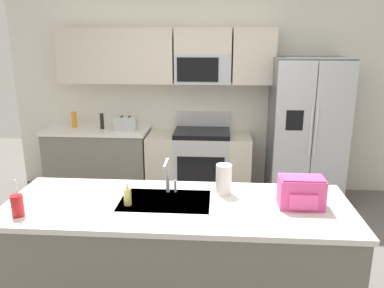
{
  "coord_description": "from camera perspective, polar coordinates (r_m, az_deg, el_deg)",
  "views": [
    {
      "loc": [
        0.25,
        -3.16,
        2.11
      ],
      "look_at": [
        -0.01,
        0.6,
        1.05
      ],
      "focal_mm": 36.39,
      "sensor_mm": 36.0,
      "label": 1
    }
  ],
  "objects": [
    {
      "name": "soap_dispenser",
      "position": [
        2.92,
        -9.42,
        -7.57
      ],
      "size": [
        0.06,
        0.06,
        0.17
      ],
      "color": "#D8CC66",
      "rests_on": "island_counter"
    },
    {
      "name": "range_oven",
      "position": [
        5.24,
        1.03,
        -2.84
      ],
      "size": [
        1.36,
        0.61,
        1.1
      ],
      "color": "#B7BABF",
      "rests_on": "ground"
    },
    {
      "name": "ground_plane",
      "position": [
        3.81,
        -0.46,
        -17.93
      ],
      "size": [
        9.0,
        9.0,
        0.0
      ],
      "primitive_type": "plane",
      "color": "#66605B",
      "rests_on": "ground"
    },
    {
      "name": "back_counter",
      "position": [
        5.48,
        -13.48,
        -2.37
      ],
      "size": [
        1.37,
        0.63,
        0.9
      ],
      "color": "slate",
      "rests_on": "ground"
    },
    {
      "name": "backpack",
      "position": [
        2.94,
        15.72,
        -6.73
      ],
      "size": [
        0.32,
        0.22,
        0.23
      ],
      "color": "#EA4C93",
      "rests_on": "island_counter"
    },
    {
      "name": "paper_towel_roll",
      "position": [
        3.07,
        4.67,
        -5.17
      ],
      "size": [
        0.12,
        0.12,
        0.24
      ],
      "primitive_type": "cylinder",
      "color": "white",
      "rests_on": "island_counter"
    },
    {
      "name": "bottle_orange",
      "position": [
        5.5,
        -16.87,
        3.44
      ],
      "size": [
        0.07,
        0.07,
        0.21
      ],
      "primitive_type": "cylinder",
      "color": "orange",
      "rests_on": "back_counter"
    },
    {
      "name": "toaster",
      "position": [
        5.18,
        -9.67,
        3.0
      ],
      "size": [
        0.28,
        0.16,
        0.18
      ],
      "color": "#B7BABF",
      "rests_on": "back_counter"
    },
    {
      "name": "drink_cup_red",
      "position": [
        2.97,
        -24.22,
        -8.21
      ],
      "size": [
        0.08,
        0.08,
        0.27
      ],
      "color": "red",
      "rests_on": "island_counter"
    },
    {
      "name": "pepper_mill",
      "position": [
        5.32,
        -13.06,
        3.28
      ],
      "size": [
        0.05,
        0.05,
        0.21
      ],
      "primitive_type": "cylinder",
      "color": "black",
      "rests_on": "back_counter"
    },
    {
      "name": "refrigerator",
      "position": [
        5.16,
        16.36,
        1.76
      ],
      "size": [
        0.9,
        0.76,
        1.85
      ],
      "color": "#4C4F54",
      "rests_on": "ground"
    },
    {
      "name": "sink_faucet",
      "position": [
        3.05,
        -3.56,
        -4.29
      ],
      "size": [
        0.08,
        0.21,
        0.28
      ],
      "color": "#B7BABF",
      "rests_on": "island_counter"
    },
    {
      "name": "kitchen_wall_unit",
      "position": [
        5.3,
        -0.28,
        8.79
      ],
      "size": [
        5.2,
        0.43,
        2.6
      ],
      "color": "silver",
      "rests_on": "ground"
    },
    {
      "name": "island_counter",
      "position": [
        3.14,
        -2.07,
        -16.15
      ],
      "size": [
        2.58,
        0.92,
        0.9
      ],
      "color": "slate",
      "rests_on": "ground"
    }
  ]
}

